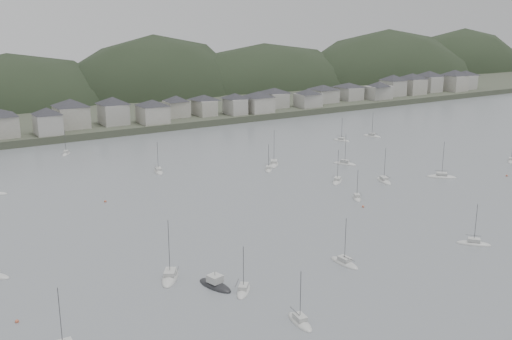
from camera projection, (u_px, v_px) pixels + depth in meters
ground at (462, 286)px, 114.68m from camera, size 900.00×900.00×0.00m
far_shore_land at (62, 97)px, 356.45m from camera, size 900.00×250.00×3.00m
forested_ridge at (84, 124)px, 341.20m from camera, size 851.55×103.94×102.57m
waterfront_town at (227, 101)px, 288.72m from camera, size 451.48×28.46×12.92m
sailboat_lead at (337, 181)px, 184.07m from camera, size 7.73×6.99×10.85m
moored_fleet at (273, 211)px, 157.08m from camera, size 228.94×176.94×13.45m
motor_launch_far at (215, 285)px, 114.29m from camera, size 4.97×8.91×4.01m
mooring_buoys at (220, 211)px, 156.83m from camera, size 152.03×76.52×0.70m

